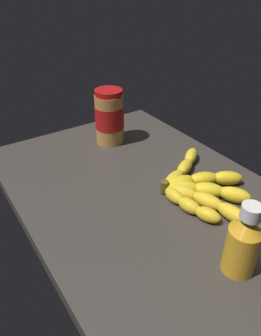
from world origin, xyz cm
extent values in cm
cube|color=#38332D|center=(0.00, 0.00, -1.82)|extent=(81.15, 57.26, 3.64)
ellipsoid|color=yellow|center=(8.79, 3.13, 1.57)|extent=(5.83, 3.20, 3.14)
ellipsoid|color=yellow|center=(13.39, 3.52, 1.57)|extent=(6.26, 4.11, 3.14)
ellipsoid|color=yellow|center=(17.84, 4.75, 1.57)|extent=(6.53, 4.99, 3.14)
ellipsoid|color=yellow|center=(8.95, 5.47, 1.69)|extent=(8.39, 6.79, 3.38)
ellipsoid|color=yellow|center=(14.57, 7.99, 1.69)|extent=(8.41, 5.65, 3.38)
ellipsoid|color=yellow|center=(20.59, 9.35, 1.69)|extent=(8.09, 4.29, 3.38)
ellipsoid|color=yellow|center=(7.74, 6.70, 1.79)|extent=(7.43, 8.09, 3.58)
ellipsoid|color=yellow|center=(11.79, 11.08, 1.79)|extent=(7.93, 7.69, 3.58)
ellipsoid|color=yellow|center=(16.50, 14.74, 1.79)|extent=(8.22, 7.09, 3.58)
ellipsoid|color=yellow|center=(5.92, 7.61, 1.78)|extent=(5.08, 8.18, 3.56)
ellipsoid|color=yellow|center=(7.80, 13.35, 1.78)|extent=(6.35, 8.39, 3.56)
ellipsoid|color=yellow|center=(10.83, 18.59, 1.78)|extent=(7.34, 8.24, 3.56)
ellipsoid|color=yellow|center=(3.49, 7.58, 1.60)|extent=(5.54, 8.48, 3.21)
ellipsoid|color=yellow|center=(1.03, 13.35, 1.60)|extent=(6.50, 8.46, 3.21)
ellipsoid|color=yellow|center=(-2.33, 18.66, 1.60)|extent=(7.30, 8.22, 3.21)
cylinder|color=brown|center=(4.97, 3.17, 1.80)|extent=(2.00, 2.00, 3.00)
cylinder|color=#BF8442|center=(-25.23, 5.99, 7.48)|extent=(8.52, 8.52, 14.95)
cylinder|color=#B71414|center=(-25.23, 5.99, 8.22)|extent=(8.69, 8.69, 6.73)
cylinder|color=#B71414|center=(-25.23, 5.99, 15.74)|extent=(8.13, 8.13, 1.57)
cylinder|color=gold|center=(30.01, -0.46, 4.66)|extent=(5.92, 5.92, 9.32)
cone|color=gold|center=(30.01, -0.46, 10.71)|extent=(5.92, 5.92, 2.78)
cylinder|color=white|center=(30.01, -0.46, 13.35)|extent=(3.47, 3.47, 2.50)
camera|label=1|loc=(51.25, -37.42, 46.61)|focal=33.71mm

